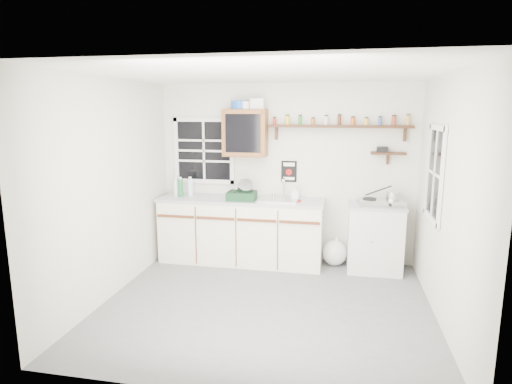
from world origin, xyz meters
TOP-DOWN VIEW (x-y plane):
  - room at (0.00, 0.00)m, footprint 3.64×3.24m
  - main_cabinet at (-0.58, 1.30)m, footprint 2.31×0.63m
  - right_cabinet at (1.25, 1.32)m, footprint 0.73×0.57m
  - sink at (-0.05, 1.30)m, footprint 0.52×0.44m
  - upper_cabinet at (-0.55, 1.44)m, footprint 0.60×0.32m
  - upper_cabinet_clutter at (-0.53, 1.44)m, footprint 0.46×0.24m
  - spice_shelf at (0.73, 1.51)m, footprint 1.91×0.18m
  - secondary_shelf at (1.36, 1.52)m, footprint 0.45×0.16m
  - warning_sign at (0.05, 1.59)m, footprint 0.22×0.02m
  - window_back at (-1.20, 1.59)m, footprint 0.93×0.03m
  - window_right at (1.79, 0.55)m, footprint 0.03×0.78m
  - water_bottles at (-1.43, 1.31)m, footprint 0.27×0.16m
  - dish_rack at (-0.54, 1.22)m, footprint 0.39×0.30m
  - soap_bottle at (0.16, 1.39)m, footprint 0.11×0.11m
  - rag at (0.19, 1.25)m, footprint 0.16×0.16m
  - hotplate at (1.30, 1.31)m, footprint 0.62×0.39m
  - saucepan at (1.44, 1.31)m, footprint 0.43×0.26m
  - trash_bag at (0.73, 1.40)m, footprint 0.38×0.34m

SIDE VIEW (x-z plane):
  - trash_bag at x=0.73m, z-range -0.03..0.40m
  - right_cabinet at x=1.25m, z-range 0.00..0.91m
  - main_cabinet at x=-0.58m, z-range 0.00..0.92m
  - rag at x=0.19m, z-range 0.92..0.94m
  - sink at x=-0.05m, z-range 0.79..1.08m
  - hotplate at x=1.30m, z-range 0.91..0.99m
  - dish_rack at x=-0.54m, z-range 0.87..1.16m
  - soap_bottle at x=0.16m, z-range 0.92..1.13m
  - saucepan at x=1.44m, z-range 0.95..1.13m
  - water_bottles at x=-1.43m, z-range 0.91..1.19m
  - room at x=0.00m, z-range -0.02..2.52m
  - warning_sign at x=0.05m, z-range 1.13..1.43m
  - window_right at x=1.79m, z-range 0.91..1.99m
  - window_back at x=-1.20m, z-range 1.06..2.04m
  - secondary_shelf at x=1.36m, z-range 1.46..1.69m
  - upper_cabinet at x=-0.55m, z-range 1.50..2.15m
  - spice_shelf at x=0.73m, z-range 1.75..2.11m
  - upper_cabinet_clutter at x=-0.53m, z-range 2.14..2.28m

